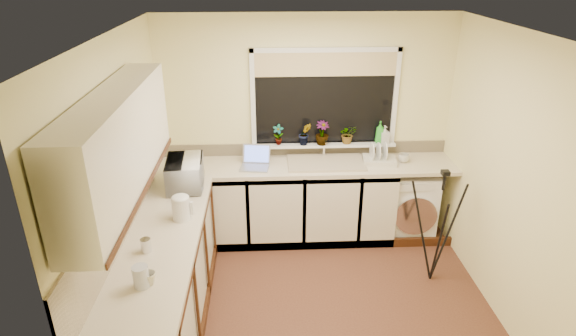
{
  "coord_description": "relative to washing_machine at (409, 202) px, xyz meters",
  "views": [
    {
      "loc": [
        -0.44,
        -3.5,
        2.96
      ],
      "look_at": [
        -0.24,
        0.55,
        1.15
      ],
      "focal_mm": 29.61,
      "sensor_mm": 36.0,
      "label": 1
    }
  ],
  "objects": [
    {
      "name": "tripod",
      "position": [
        0.0,
        -0.89,
        0.2
      ],
      "size": [
        0.76,
        0.76,
        1.19
      ],
      "primitive_type": null,
      "rotation": [
        0.0,
        0.0,
        0.35
      ],
      "color": "black",
      "rests_on": "floor"
    },
    {
      "name": "soap_bottle_green",
      "position": [
        -0.35,
        0.2,
        0.78
      ],
      "size": [
        0.12,
        0.12,
        0.25
      ],
      "primitive_type": "imported",
      "rotation": [
        0.0,
        0.0,
        -0.31
      ],
      "color": "green",
      "rests_on": "windowsill"
    },
    {
      "name": "worktop_back",
      "position": [
        -1.17,
        -0.02,
        0.49
      ],
      "size": [
        3.2,
        0.6,
        0.04
      ],
      "primitive_type": "cube",
      "color": "beige",
      "rests_on": "base_cabinet_back"
    },
    {
      "name": "cup_back",
      "position": [
        -0.12,
        -0.02,
        0.56
      ],
      "size": [
        0.15,
        0.15,
        0.09
      ],
      "primitive_type": "imported",
      "rotation": [
        0.0,
        0.0,
        0.38
      ],
      "color": "beige",
      "rests_on": "worktop_back"
    },
    {
      "name": "wall_right",
      "position": [
        0.43,
        -1.22,
        0.83
      ],
      "size": [
        0.0,
        3.0,
        3.0
      ],
      "primitive_type": "plane",
      "rotation": [
        1.57,
        0.0,
        -1.57
      ],
      "color": "#F9EEA6",
      "rests_on": "ground"
    },
    {
      "name": "wall_back",
      "position": [
        -1.17,
        0.28,
        0.83
      ],
      "size": [
        3.2,
        0.0,
        3.2
      ],
      "primitive_type": "plane",
      "rotation": [
        1.57,
        0.0,
        0.0
      ],
      "color": "#F9EEA6",
      "rests_on": "ground"
    },
    {
      "name": "cup_left",
      "position": [
        -2.43,
        -2.02,
        0.55
      ],
      "size": [
        0.12,
        0.12,
        0.09
      ],
      "primitive_type": "imported",
      "rotation": [
        0.0,
        0.0,
        0.21
      ],
      "color": "beige",
      "rests_on": "worktop_left"
    },
    {
      "name": "kettle",
      "position": [
        -2.35,
        -1.14,
        0.61
      ],
      "size": [
        0.15,
        0.15,
        0.2
      ],
      "primitive_type": "cylinder",
      "color": "white",
      "rests_on": "worktop_left"
    },
    {
      "name": "wall_left",
      "position": [
        -2.77,
        -1.22,
        0.83
      ],
      "size": [
        0.0,
        3.0,
        3.0
      ],
      "primitive_type": "plane",
      "rotation": [
        1.57,
        0.0,
        1.57
      ],
      "color": "#F9EEA6",
      "rests_on": "ground"
    },
    {
      "name": "plant_a",
      "position": [
        -1.48,
        0.2,
        0.77
      ],
      "size": [
        0.13,
        0.1,
        0.23
      ],
      "primitive_type": "imported",
      "rotation": [
        0.0,
        0.0,
        -0.2
      ],
      "color": "#999999",
      "rests_on": "windowsill"
    },
    {
      "name": "worktop_left",
      "position": [
        -2.47,
        -1.52,
        0.49
      ],
      "size": [
        0.6,
        2.4,
        0.04
      ],
      "primitive_type": "cube",
      "color": "beige",
      "rests_on": "base_cabinet_left"
    },
    {
      "name": "plant_b",
      "position": [
        -1.19,
        0.18,
        0.79
      ],
      "size": [
        0.15,
        0.13,
        0.25
      ],
      "primitive_type": "imported",
      "rotation": [
        0.0,
        0.0,
        0.1
      ],
      "color": "#999999",
      "rests_on": "windowsill"
    },
    {
      "name": "splashback_back",
      "position": [
        -1.17,
        0.27,
        0.58
      ],
      "size": [
        3.2,
        0.02,
        0.14
      ],
      "primitive_type": "cube",
      "color": "beige",
      "rests_on": "wall_back"
    },
    {
      "name": "steel_jar",
      "position": [
        -2.54,
        -1.62,
        0.56
      ],
      "size": [
        0.08,
        0.08,
        0.11
      ],
      "primitive_type": "cylinder",
      "color": "silver",
      "rests_on": "worktop_left"
    },
    {
      "name": "washing_machine",
      "position": [
        0.0,
        0.0,
        0.0
      ],
      "size": [
        0.59,
        0.57,
        0.78
      ],
      "primitive_type": "cube",
      "rotation": [
        0.0,
        0.0,
        -0.07
      ],
      "color": "white",
      "rests_on": "floor"
    },
    {
      "name": "plant_c",
      "position": [
        -1.0,
        0.18,
        0.79
      ],
      "size": [
        0.18,
        0.18,
        0.27
      ],
      "primitive_type": "imported",
      "rotation": [
        0.0,
        0.0,
        0.24
      ],
      "color": "#999999",
      "rests_on": "windowsill"
    },
    {
      "name": "window_glass",
      "position": [
        -0.97,
        0.26,
        1.16
      ],
      "size": [
        1.5,
        0.02,
        1.0
      ],
      "primitive_type": "cube",
      "color": "black",
      "rests_on": "wall_back"
    },
    {
      "name": "floor",
      "position": [
        -1.17,
        -1.22,
        -0.39
      ],
      "size": [
        3.2,
        3.2,
        0.0
      ],
      "primitive_type": "plane",
      "color": "brown",
      "rests_on": "ground"
    },
    {
      "name": "upper_cabinet",
      "position": [
        -2.61,
        -1.67,
        1.41
      ],
      "size": [
        0.28,
        1.9,
        0.7
      ],
      "primitive_type": "cube",
      "color": "silver",
      "rests_on": "wall_left"
    },
    {
      "name": "soap_bottle_clear",
      "position": [
        -0.3,
        0.18,
        0.76
      ],
      "size": [
        0.1,
        0.11,
        0.2
      ],
      "primitive_type": "imported",
      "rotation": [
        0.0,
        0.0,
        0.16
      ],
      "color": "#999999",
      "rests_on": "windowsill"
    },
    {
      "name": "faucet",
      "position": [
        -0.97,
        0.16,
        0.63
      ],
      "size": [
        0.03,
        0.03,
        0.24
      ],
      "primitive_type": "cylinder",
      "color": "silver",
      "rests_on": "worktop_back"
    },
    {
      "name": "laptop",
      "position": [
        -1.73,
        -0.04,
        0.56
      ],
      "size": [
        0.34,
        0.34,
        0.21
      ],
      "rotation": [
        0.0,
        0.0,
        -0.15
      ],
      "color": "#919298",
      "rests_on": "worktop_back"
    },
    {
      "name": "plant_d",
      "position": [
        -0.71,
        0.21,
        0.77
      ],
      "size": [
        0.21,
        0.19,
        0.21
      ],
      "primitive_type": "imported",
      "rotation": [
        0.0,
        0.0,
        0.15
      ],
      "color": "#999999",
      "rests_on": "windowsill"
    },
    {
      "name": "window_blind",
      "position": [
        -0.97,
        0.24,
        1.53
      ],
      "size": [
        1.5,
        0.02,
        0.25
      ],
      "primitive_type": "cube",
      "color": "tan",
      "rests_on": "wall_back"
    },
    {
      "name": "base_cabinet_back",
      "position": [
        -1.5,
        -0.02,
        0.04
      ],
      "size": [
        2.55,
        0.6,
        0.86
      ],
      "primitive_type": "cube",
      "color": "silver",
      "rests_on": "floor"
    },
    {
      "name": "splashback_left",
      "position": [
        -2.76,
        -1.52,
        0.73
      ],
      "size": [
        0.02,
        2.4,
        0.45
      ],
      "primitive_type": "cube",
      "color": "beige",
      "rests_on": "wall_left"
    },
    {
      "name": "ceiling",
      "position": [
        -1.17,
        -1.22,
        2.06
      ],
      "size": [
        3.2,
        3.2,
        0.0
      ],
      "primitive_type": "plane",
      "rotation": [
        3.14,
        0.0,
        0.0
      ],
      "color": "white",
      "rests_on": "ground"
    },
    {
      "name": "windowsill",
      "position": [
        -0.97,
        0.21,
        0.64
      ],
      "size": [
        1.6,
        0.14,
        0.03
      ],
      "primitive_type": "cube",
      "color": "white",
      "rests_on": "wall_back"
    },
    {
      "name": "base_cabinet_left",
      "position": [
        -2.47,
        -1.52,
        0.04
      ],
      "size": [
        0.54,
        2.4,
        0.86
      ],
      "primitive_type": "cube",
      "color": "silver",
      "rests_on": "floor"
    },
    {
      "name": "sink",
      "position": [
        -0.97,
        -0.02,
        0.52
      ],
      "size": [
        0.82,
        0.46,
        0.03
      ],
      "primitive_type": "cube",
      "color": "tan",
      "rests_on": "worktop_back"
    },
    {
      "name": "wall_front",
      "position": [
        -1.17,
        -2.72,
        0.83
      ],
      "size": [
        3.2,
        0.0,
        3.2
      ],
      "primitive_type": "plane",
      "rotation": [
        -1.57,
        0.0,
        0.0
      ],
      "color": "#F9EEA6",
      "rests_on": "ground"
    },
    {
      "name": "glass_jug",
      "position": [
        -2.48,
        -2.04,
        0.59
      ],
      "size": [
        0.11,
        0.11,
        0.16
      ],
      "primitive_type": "cylinder",
      "color": "#B7BAC2",
      "rests_on": "worktop_left"
    },
    {
      "name": "microwave",
      "position": [
        -2.41,
        -0.5,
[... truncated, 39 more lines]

